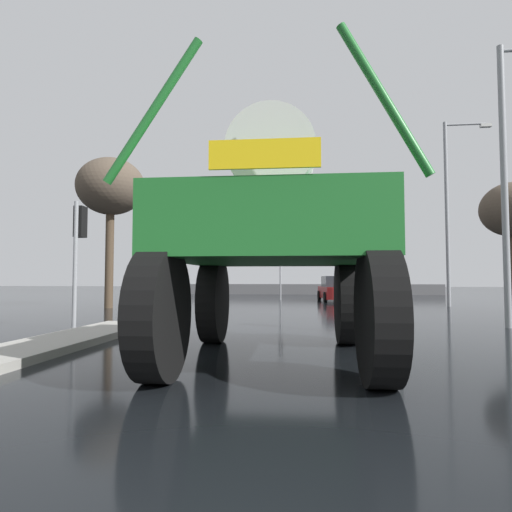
% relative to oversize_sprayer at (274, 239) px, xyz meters
% --- Properties ---
extents(ground_plane, '(120.00, 120.00, 0.00)m').
position_rel_oversize_sprayer_xyz_m(ground_plane, '(-0.32, 11.80, -2.01)').
color(ground_plane, black).
extents(median_island, '(1.40, 8.44, 0.15)m').
position_rel_oversize_sprayer_xyz_m(median_island, '(-4.38, 0.32, -1.93)').
color(median_island, '#9E9B93').
rests_on(median_island, ground).
extents(oversize_sprayer, '(4.20, 5.40, 4.56)m').
position_rel_oversize_sprayer_xyz_m(oversize_sprayer, '(0.00, 0.00, 0.00)').
color(oversize_sprayer, black).
rests_on(oversize_sprayer, ground).
extents(sedan_ahead, '(2.21, 4.25, 1.52)m').
position_rel_oversize_sprayer_xyz_m(sedan_ahead, '(2.28, 19.44, -1.30)').
color(sedan_ahead, maroon).
rests_on(sedan_ahead, ground).
extents(traffic_signal_near_left, '(0.24, 0.54, 3.40)m').
position_rel_oversize_sprayer_xyz_m(traffic_signal_near_left, '(-5.53, 3.67, 0.47)').
color(traffic_signal_near_left, gray).
rests_on(traffic_signal_near_left, ground).
extents(traffic_signal_near_right, '(0.24, 0.54, 3.33)m').
position_rel_oversize_sprayer_xyz_m(traffic_signal_near_right, '(2.78, 3.67, 0.41)').
color(traffic_signal_near_right, gray).
rests_on(traffic_signal_near_right, ground).
extents(traffic_signal_far_left, '(0.24, 0.55, 3.68)m').
position_rel_oversize_sprayer_xyz_m(traffic_signal_far_left, '(-1.16, 20.64, 0.68)').
color(traffic_signal_far_left, gray).
rests_on(traffic_signal_far_left, ground).
extents(streetlight_near_right, '(2.02, 0.24, 7.92)m').
position_rel_oversize_sprayer_xyz_m(streetlight_near_right, '(6.16, 5.36, 2.41)').
color(streetlight_near_right, gray).
rests_on(streetlight_near_right, ground).
extents(streetlight_far_left, '(2.16, 0.24, 7.46)m').
position_rel_oversize_sprayer_xyz_m(streetlight_far_left, '(-7.40, 17.70, 2.19)').
color(streetlight_far_left, gray).
rests_on(streetlight_far_left, ground).
extents(streetlight_far_right, '(2.26, 0.24, 9.14)m').
position_rel_oversize_sprayer_xyz_m(streetlight_far_right, '(7.56, 14.86, 3.06)').
color(streetlight_far_right, gray).
rests_on(streetlight_far_right, ground).
extents(bare_tree_left, '(3.14, 3.14, 7.02)m').
position_rel_oversize_sprayer_xyz_m(bare_tree_left, '(-8.60, 11.92, 3.59)').
color(bare_tree_left, '#473828').
rests_on(bare_tree_left, ground).
extents(roadside_barrier, '(24.70, 0.24, 0.90)m').
position_rel_oversize_sprayer_xyz_m(roadside_barrier, '(-0.32, 30.88, -1.56)').
color(roadside_barrier, '#59595B').
rests_on(roadside_barrier, ground).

